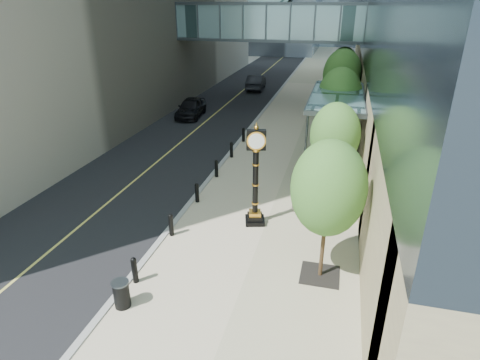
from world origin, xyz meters
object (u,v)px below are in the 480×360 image
at_px(car_near, 191,107).
at_px(car_far, 256,82).
at_px(street_clock, 255,183).
at_px(pedestrian, 307,191).
at_px(trash_bin, 122,295).

distance_m(car_near, car_far, 13.01).
relative_size(car_near, car_far, 0.95).
distance_m(street_clock, pedestrian, 3.05).
xyz_separation_m(street_clock, car_near, (-9.20, 16.41, -1.20)).
height_order(trash_bin, pedestrian, pedestrian).
distance_m(pedestrian, car_far, 28.35).
xyz_separation_m(trash_bin, car_far, (-3.20, 35.42, 0.32)).
relative_size(trash_bin, pedestrian, 0.50).
bearing_deg(pedestrian, car_far, -58.96).
bearing_deg(street_clock, car_far, 86.95).
distance_m(trash_bin, pedestrian, 9.76).
xyz_separation_m(street_clock, pedestrian, (2.08, 1.97, -1.05)).
bearing_deg(pedestrian, trash_bin, 72.50).
bearing_deg(car_far, trash_bin, 91.07).
bearing_deg(car_far, street_clock, 97.98).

